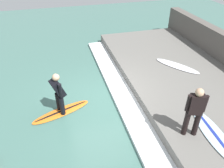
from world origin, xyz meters
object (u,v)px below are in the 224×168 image
at_px(surfer_waiting_near, 195,110).
at_px(surfboard_spare, 177,66).
at_px(surfboard_riding, 62,112).
at_px(surfboard_waiting_near, 214,134).
at_px(surfer_riding, 58,92).

bearing_deg(surfer_waiting_near, surfboard_spare, 65.32).
height_order(surfboard_riding, surfboard_spare, surfboard_spare).
relative_size(surfboard_riding, surfboard_waiting_near, 1.00).
relative_size(surfboard_waiting_near, surfboard_spare, 1.09).
distance_m(surfer_waiting_near, surfboard_spare, 4.05).
height_order(surfboard_riding, surfer_riding, surfer_riding).
distance_m(surfboard_riding, surfer_riding, 0.86).
bearing_deg(surfboard_spare, surfer_waiting_near, -114.68).
bearing_deg(surfer_waiting_near, surfboard_riding, 144.90).
distance_m(surfboard_riding, surfer_waiting_near, 4.38).
relative_size(surfer_riding, surfer_waiting_near, 0.97).
height_order(surfer_riding, surfboard_spare, surfer_riding).
bearing_deg(surfer_riding, surfer_waiting_near, -35.10).
xyz_separation_m(surfboard_riding, surfboard_waiting_near, (4.08, -2.65, 0.45)).
distance_m(surfer_riding, surfboard_spare, 5.23).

